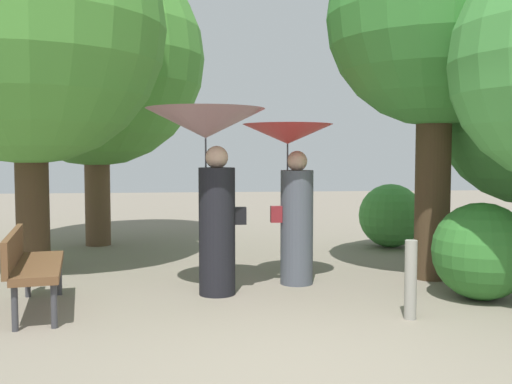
# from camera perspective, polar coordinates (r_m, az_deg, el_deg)

# --- Properties ---
(ground_plane) EXTENTS (40.00, 40.00, 0.00)m
(ground_plane) POSITION_cam_1_polar(r_m,az_deg,el_deg) (4.71, 3.87, -16.45)
(ground_plane) COLOR gray
(person_left) EXTENTS (1.35, 1.35, 2.13)m
(person_left) POSITION_cam_1_polar(r_m,az_deg,el_deg) (6.71, -4.54, 3.50)
(person_left) COLOR black
(person_left) RESTS_ON ground
(person_right) EXTENTS (1.11, 1.11, 1.98)m
(person_right) POSITION_cam_1_polar(r_m,az_deg,el_deg) (7.27, 3.48, 1.65)
(person_right) COLOR #474C56
(person_right) RESTS_ON ground
(park_bench) EXTENTS (0.75, 1.56, 0.83)m
(park_bench) POSITION_cam_1_polar(r_m,az_deg,el_deg) (6.49, -21.00, -6.38)
(park_bench) COLOR #38383D
(park_bench) RESTS_ON ground
(tree_near_left) EXTENTS (3.68, 3.68, 5.66)m
(tree_near_left) POSITION_cam_1_polar(r_m,az_deg,el_deg) (8.78, -21.23, 16.46)
(tree_near_left) COLOR #42301E
(tree_near_left) RESTS_ON ground
(tree_mid_left) EXTENTS (3.78, 3.78, 5.67)m
(tree_mid_left) POSITION_cam_1_polar(r_m,az_deg,el_deg) (10.89, -15.32, 13.92)
(tree_mid_left) COLOR brown
(tree_mid_left) RESTS_ON ground
(bush_path_left) EXTENTS (1.09, 1.09, 1.09)m
(bush_path_left) POSITION_cam_1_polar(r_m,az_deg,el_deg) (10.45, 12.89, -2.23)
(bush_path_left) COLOR #428C3D
(bush_path_left) RESTS_ON ground
(bush_path_right) EXTENTS (1.08, 1.08, 1.08)m
(bush_path_right) POSITION_cam_1_polar(r_m,az_deg,el_deg) (7.03, 20.96, -5.36)
(bush_path_right) COLOR #2D6B28
(bush_path_right) RESTS_ON ground
(path_marker_post) EXTENTS (0.12, 0.12, 0.78)m
(path_marker_post) POSITION_cam_1_polar(r_m,az_deg,el_deg) (6.02, 14.72, -8.21)
(path_marker_post) COLOR gray
(path_marker_post) RESTS_ON ground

